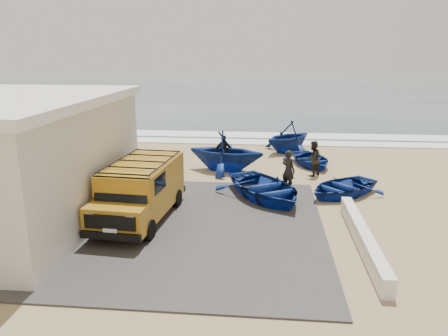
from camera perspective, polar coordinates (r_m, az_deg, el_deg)
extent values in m
plane|color=tan|center=(16.63, -1.73, -5.05)|extent=(160.00, 160.00, 0.00)
cube|color=#3E3B39|center=(15.18, -10.27, -7.22)|extent=(12.00, 10.00, 0.05)
cube|color=#385166|center=(71.74, 4.03, 10.53)|extent=(180.00, 88.00, 0.01)
cube|color=white|center=(28.14, 1.36, 3.44)|extent=(180.00, 1.60, 0.06)
cube|color=white|center=(30.59, 1.71, 4.36)|extent=(180.00, 2.20, 0.04)
cube|color=black|center=(16.29, -14.54, 3.54)|extent=(0.08, 0.70, 0.90)
cube|color=silver|center=(13.95, 17.67, -8.68)|extent=(0.35, 6.00, 0.55)
cube|color=#AE7C1A|center=(15.59, -10.45, -2.22)|extent=(2.18, 3.97, 1.62)
cube|color=#AE7C1A|center=(13.67, -13.85, -6.58)|extent=(1.93, 1.04, 0.88)
cube|color=black|center=(13.80, -13.29, -2.86)|extent=(1.74, 0.47, 0.70)
cube|color=black|center=(13.25, -14.69, -6.89)|extent=(1.59, 0.21, 0.44)
cube|color=black|center=(13.38, -14.62, -8.61)|extent=(1.91, 0.30, 0.22)
cube|color=black|center=(15.31, -10.67, 0.90)|extent=(2.06, 3.67, 0.06)
cylinder|color=black|center=(14.52, -16.29, -7.32)|extent=(0.27, 0.70, 0.69)
cylinder|color=black|center=(17.10, -11.80, -3.58)|extent=(0.27, 0.70, 0.69)
cylinder|color=black|center=(13.85, -9.74, -8.01)|extent=(0.27, 0.70, 0.69)
cylinder|color=black|center=(16.54, -6.17, -3.99)|extent=(0.27, 0.70, 0.69)
imported|color=navy|center=(17.41, 5.37, -2.61)|extent=(4.86, 5.32, 0.90)
imported|color=navy|center=(18.41, 15.14, -2.40)|extent=(4.20, 4.13, 0.71)
imported|color=navy|center=(21.29, 0.24, 2.23)|extent=(4.36, 3.98, 1.96)
imported|color=navy|center=(22.76, 11.28, 1.12)|extent=(3.20, 3.80, 0.67)
imported|color=navy|center=(25.58, 8.43, 4.09)|extent=(4.52, 4.54, 1.81)
imported|color=black|center=(18.51, 8.40, -0.29)|extent=(0.75, 0.72, 1.73)
imported|color=black|center=(20.83, 11.53, 1.22)|extent=(1.02, 1.03, 1.67)
imported|color=black|center=(21.84, -0.09, 2.17)|extent=(1.05, 0.85, 1.67)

